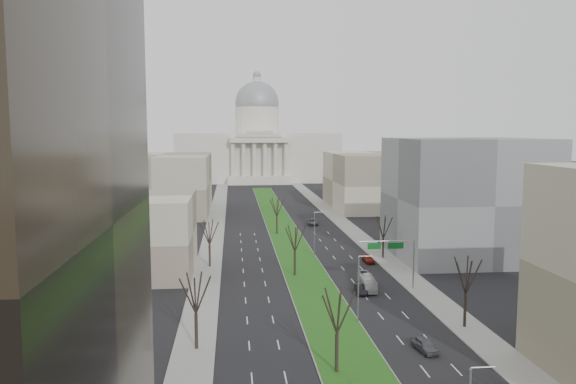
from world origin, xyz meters
TOP-DOWN VIEW (x-y plane):
  - ground at (0.00, 120.00)m, footprint 600.00×600.00m
  - median at (0.00, 118.99)m, footprint 8.00×222.03m
  - sidewalk_left at (-17.50, 95.00)m, footprint 5.00×330.00m
  - sidewalk_right at (17.50, 95.00)m, footprint 5.00×330.00m
  - capitol at (0.00, 269.59)m, footprint 80.00×46.00m
  - building_beige_left at (-33.00, 85.00)m, footprint 26.00×22.00m
  - building_grey_right at (34.00, 92.00)m, footprint 28.00×26.00m
  - building_far_left at (-35.00, 160.00)m, footprint 30.00×40.00m
  - building_far_right at (35.00, 165.00)m, footprint 30.00×40.00m
  - tree_left_mid at (-17.20, 48.00)m, footprint 5.40×5.40m
  - tree_left_far at (-17.20, 88.00)m, footprint 5.28×5.28m
  - tree_right_mid at (17.20, 52.00)m, footprint 5.52×5.52m
  - tree_right_far at (17.20, 92.00)m, footprint 5.04×5.04m
  - tree_median_a at (-2.00, 40.00)m, footprint 5.40×5.40m
  - tree_median_b at (-2.00, 80.00)m, footprint 5.40×5.40m
  - tree_median_c at (-2.00, 120.00)m, footprint 5.40×5.40m
  - streetlamp_median_b at (3.76, 55.00)m, footprint 1.90×0.20m
  - streetlamp_median_c at (3.76, 95.00)m, footprint 1.90×0.20m
  - mast_arm_signs at (13.49, 70.03)m, footprint 9.12×0.24m
  - car_grey_near at (9.35, 44.87)m, footprint 2.45×4.63m
  - car_black at (7.18, 68.28)m, footprint 1.76×4.40m
  - car_red at (13.38, 88.62)m, footprint 1.85×4.50m
  - car_grey_far at (8.84, 132.98)m, footprint 2.96×5.78m
  - box_van at (8.81, 70.88)m, footprint 2.47×8.36m

SIDE VIEW (x-z plane):
  - ground at x=0.00m, z-range 0.00..0.00m
  - sidewalk_left at x=-17.50m, z-range 0.00..0.15m
  - sidewalk_right at x=17.50m, z-range 0.00..0.15m
  - median at x=0.00m, z-range 0.00..0.20m
  - car_red at x=13.38m, z-range 0.00..1.30m
  - car_black at x=7.18m, z-range 0.00..1.42m
  - car_grey_near at x=9.35m, z-range 0.00..1.50m
  - car_grey_far at x=8.84m, z-range 0.00..1.56m
  - box_van at x=8.81m, z-range 0.00..2.30m
  - streetlamp_median_b at x=3.76m, z-range 0.23..9.39m
  - streetlamp_median_c at x=3.76m, z-range 0.23..9.39m
  - mast_arm_signs at x=13.49m, z-range 2.06..10.15m
  - tree_right_far at x=17.20m, z-range 1.99..11.07m
  - tree_left_far at x=-17.20m, z-range 2.09..11.59m
  - tree_left_mid at x=-17.20m, z-range 2.14..11.86m
  - tree_median_a at x=-2.00m, z-range 2.14..11.86m
  - tree_median_b at x=-2.00m, z-range 2.14..11.86m
  - tree_median_c at x=-2.00m, z-range 2.14..11.86m
  - building_beige_left at x=-33.00m, z-range 0.00..14.00m
  - tree_right_mid at x=17.20m, z-range 2.19..12.12m
  - building_far_left at x=-35.00m, z-range 0.00..18.00m
  - building_far_right at x=35.00m, z-range 0.00..18.00m
  - building_grey_right at x=34.00m, z-range 0.00..24.00m
  - capitol at x=0.00m, z-range -11.19..43.81m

